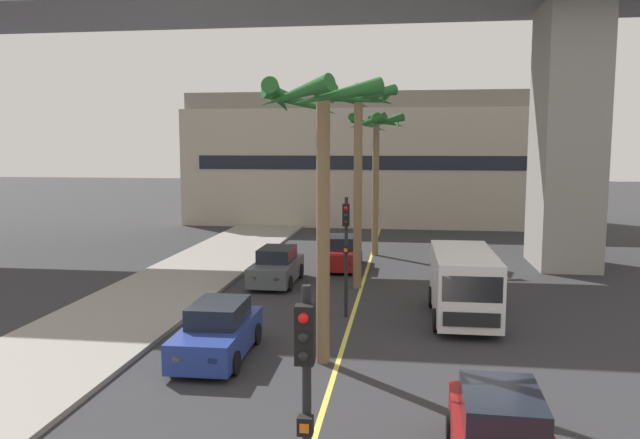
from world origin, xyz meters
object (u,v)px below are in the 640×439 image
Objects in this scene: car_queue_second at (218,332)px; delivery_van at (463,283)px; palm_tree_mid_median at (376,140)px; car_queue_front at (277,267)px; car_queue_fourth at (341,253)px; palm_tree_near_median at (322,131)px; traffic_light_median_far at (346,240)px; traffic_light_median_near at (306,400)px; palm_tree_far_median at (359,123)px; car_queue_third at (501,439)px.

car_queue_second is 0.78× the size of delivery_van.
car_queue_second is 0.53× the size of palm_tree_mid_median.
car_queue_front is 9.47m from car_queue_second.
car_queue_front is 10.21m from palm_tree_mid_median.
palm_tree_near_median reaches higher than car_queue_fourth.
traffic_light_median_far reaches higher than delivery_van.
traffic_light_median_near is 1.00× the size of traffic_light_median_far.
traffic_light_median_near is at bearing -89.19° from palm_tree_mid_median.
palm_tree_far_median is (-3.95, 4.30, 5.56)m from delivery_van.
palm_tree_mid_median is at bearing 98.47° from car_queue_third.
traffic_light_median_near is at bearing -83.64° from palm_tree_near_median.
car_queue_front is 0.53× the size of palm_tree_mid_median.
traffic_light_median_near is 0.50× the size of palm_tree_far_median.
car_queue_second is 11.45m from palm_tree_far_median.
palm_tree_near_median is at bearing 126.21° from car_queue_third.
traffic_light_median_near is at bearing -66.05° from car_queue_second.
car_queue_second is 0.49× the size of palm_tree_far_median.
palm_tree_far_median is at bearing 89.20° from traffic_light_median_far.
car_queue_third is (7.25, -14.97, 0.00)m from car_queue_front.
palm_tree_far_median is at bearing -75.03° from car_queue_fourth.
car_queue_fourth is 14.49m from palm_tree_near_median.
car_queue_second is at bearing -146.22° from delivery_van.
palm_tree_near_median reaches higher than palm_tree_mid_median.
traffic_light_median_near is at bearing -85.31° from car_queue_fourth.
traffic_light_median_near reaches higher than car_queue_third.
car_queue_third is at bearing -75.78° from palm_tree_far_median.
delivery_van is 14.18m from traffic_light_median_near.
car_queue_third is 10.33m from delivery_van.
car_queue_third is at bearing -91.35° from delivery_van.
palm_tree_mid_median reaches higher than car_queue_third.
car_queue_fourth is at bearing 94.69° from traffic_light_median_near.
traffic_light_median_far is (1.05, -8.74, 1.99)m from car_queue_fourth.
palm_tree_mid_median is at bearing 106.36° from delivery_van.
car_queue_front is 6.36m from traffic_light_median_far.
car_queue_second and car_queue_fourth have the same top height.
car_queue_front is 16.63m from car_queue_third.
car_queue_third and car_queue_fourth have the same top height.
traffic_light_median_near is (-3.24, -13.73, 1.43)m from delivery_van.
traffic_light_median_near is (1.82, -22.19, 1.99)m from car_queue_fourth.
palm_tree_far_median reaches higher than palm_tree_mid_median.
palm_tree_mid_median is (-3.61, 12.29, 4.98)m from delivery_van.
delivery_van is at bearing 3.95° from traffic_light_median_far.
car_queue_front is 0.53× the size of palm_tree_near_median.
delivery_van reaches higher than car_queue_third.
car_queue_third is 8.77m from palm_tree_near_median.
car_queue_fourth is at bearing 57.37° from car_queue_front.
delivery_van is (7.50, -4.65, 0.57)m from car_queue_front.
traffic_light_median_near reaches higher than car_queue_second.
car_queue_second is at bearing 141.65° from car_queue_third.
palm_tree_far_median reaches higher than car_queue_front.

